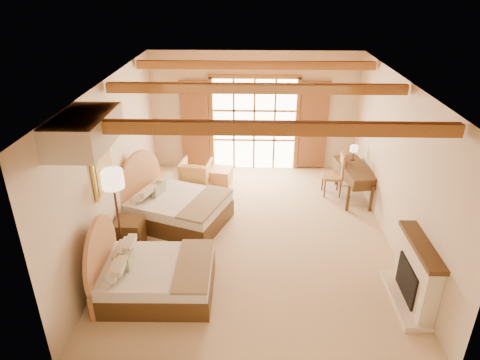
{
  "coord_description": "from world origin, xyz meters",
  "views": [
    {
      "loc": [
        -0.06,
        -7.61,
        4.92
      ],
      "look_at": [
        -0.29,
        0.2,
        1.16
      ],
      "focal_mm": 32.0,
      "sensor_mm": 36.0,
      "label": 1
    }
  ],
  "objects_px": {
    "bed_near": "(148,274)",
    "nightstand": "(130,234)",
    "desk": "(354,181)",
    "armchair": "(196,173)",
    "bed_far": "(171,206)"
  },
  "relations": [
    {
      "from": "nightstand",
      "to": "desk",
      "type": "bearing_deg",
      "value": 25.87
    },
    {
      "from": "nightstand",
      "to": "armchair",
      "type": "xyz_separation_m",
      "value": [
        0.96,
        2.83,
        0.03
      ]
    },
    {
      "from": "armchair",
      "to": "desk",
      "type": "xyz_separation_m",
      "value": [
        3.89,
        -0.52,
        0.08
      ]
    },
    {
      "from": "bed_near",
      "to": "desk",
      "type": "bearing_deg",
      "value": 39.79
    },
    {
      "from": "bed_near",
      "to": "armchair",
      "type": "height_order",
      "value": "bed_near"
    },
    {
      "from": "armchair",
      "to": "bed_near",
      "type": "bearing_deg",
      "value": 94.49
    },
    {
      "from": "bed_far",
      "to": "desk",
      "type": "distance_m",
      "value": 4.4
    },
    {
      "from": "nightstand",
      "to": "desk",
      "type": "distance_m",
      "value": 5.38
    },
    {
      "from": "armchair",
      "to": "desk",
      "type": "height_order",
      "value": "desk"
    },
    {
      "from": "bed_near",
      "to": "nightstand",
      "type": "height_order",
      "value": "bed_near"
    },
    {
      "from": "desk",
      "to": "nightstand",
      "type": "bearing_deg",
      "value": -163.99
    },
    {
      "from": "bed_near",
      "to": "nightstand",
      "type": "bearing_deg",
      "value": 116.01
    },
    {
      "from": "bed_near",
      "to": "armchair",
      "type": "xyz_separation_m",
      "value": [
        0.3,
        4.13,
        -0.03
      ]
    },
    {
      "from": "nightstand",
      "to": "armchair",
      "type": "bearing_deg",
      "value": 71.6
    },
    {
      "from": "bed_far",
      "to": "desk",
      "type": "relative_size",
      "value": 1.59
    }
  ]
}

